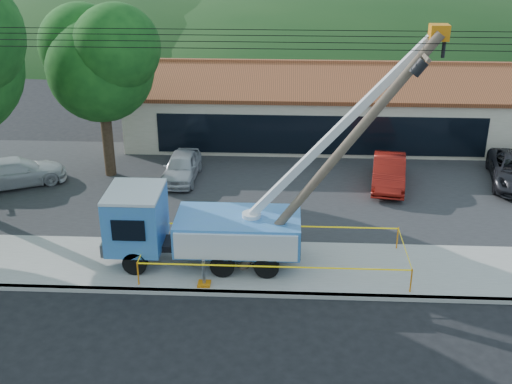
{
  "coord_description": "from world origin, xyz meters",
  "views": [
    {
      "loc": [
        2.11,
        -17.56,
        12.9
      ],
      "look_at": [
        0.99,
        5.0,
        2.83
      ],
      "focal_mm": 45.0,
      "sensor_mm": 36.0,
      "label": 1
    }
  ],
  "objects_px": {
    "car_silver": "(182,181)",
    "car_white": "(19,186)",
    "leaning_pole": "(343,150)",
    "car_red": "(387,187)",
    "utility_truck": "(200,224)"
  },
  "relations": [
    {
      "from": "car_red",
      "to": "car_white",
      "type": "xyz_separation_m",
      "value": [
        -18.57,
        -0.8,
        0.0
      ]
    },
    {
      "from": "leaning_pole",
      "to": "car_silver",
      "type": "distance_m",
      "value": 12.5
    },
    {
      "from": "car_red",
      "to": "utility_truck",
      "type": "bearing_deg",
      "value": -128.07
    },
    {
      "from": "car_white",
      "to": "car_red",
      "type": "bearing_deg",
      "value": -114.86
    },
    {
      "from": "leaning_pole",
      "to": "car_red",
      "type": "height_order",
      "value": "leaning_pole"
    },
    {
      "from": "leaning_pole",
      "to": "car_silver",
      "type": "height_order",
      "value": "leaning_pole"
    },
    {
      "from": "car_silver",
      "to": "car_white",
      "type": "height_order",
      "value": "car_white"
    },
    {
      "from": "car_silver",
      "to": "car_red",
      "type": "height_order",
      "value": "car_red"
    },
    {
      "from": "leaning_pole",
      "to": "car_white",
      "type": "xyz_separation_m",
      "value": [
        -15.43,
        7.66,
        -5.08
      ]
    },
    {
      "from": "utility_truck",
      "to": "leaning_pole",
      "type": "xyz_separation_m",
      "value": [
        5.25,
        -0.5,
        3.31
      ]
    },
    {
      "from": "utility_truck",
      "to": "car_white",
      "type": "xyz_separation_m",
      "value": [
        -10.18,
        7.16,
        -1.77
      ]
    },
    {
      "from": "car_red",
      "to": "car_white",
      "type": "height_order",
      "value": "car_red"
    },
    {
      "from": "car_silver",
      "to": "car_white",
      "type": "relative_size",
      "value": 0.85
    },
    {
      "from": "leaning_pole",
      "to": "car_red",
      "type": "relative_size",
      "value": 2.04
    },
    {
      "from": "car_silver",
      "to": "car_white",
      "type": "distance_m",
      "value": 8.22
    }
  ]
}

